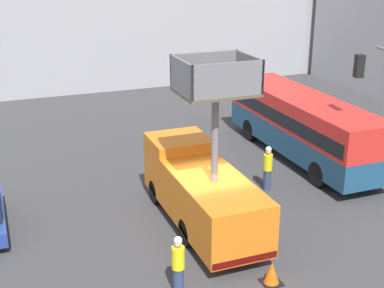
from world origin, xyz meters
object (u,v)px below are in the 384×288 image
at_px(road_worker_directing, 268,168).
at_px(road_worker_near_truck, 178,265).
at_px(utility_truck, 201,186).
at_px(traffic_cone_mid_road, 272,273).
at_px(city_bus, 302,122).

bearing_deg(road_worker_directing, road_worker_near_truck, -81.00).
xyz_separation_m(utility_truck, road_worker_near_truck, (-2.18, -3.64, -0.58)).
height_order(road_worker_near_truck, traffic_cone_mid_road, road_worker_near_truck).
xyz_separation_m(utility_truck, city_bus, (6.99, 4.50, 0.27)).
xyz_separation_m(city_bus, road_worker_near_truck, (-9.17, -8.14, -0.86)).
bearing_deg(city_bus, road_worker_directing, 133.92).
bearing_deg(road_worker_near_truck, utility_truck, 8.72).
bearing_deg(road_worker_near_truck, road_worker_directing, -7.63).
bearing_deg(utility_truck, traffic_cone_mid_road, -81.62).
relative_size(city_bus, road_worker_directing, 5.31).
bearing_deg(traffic_cone_mid_road, road_worker_directing, 62.53).
xyz_separation_m(utility_truck, traffic_cone_mid_road, (0.61, -4.17, -1.20)).
xyz_separation_m(city_bus, road_worker_directing, (-3.26, -2.68, -0.83)).
xyz_separation_m(road_worker_near_truck, traffic_cone_mid_road, (2.79, -0.52, -0.62)).
distance_m(utility_truck, city_bus, 8.32).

